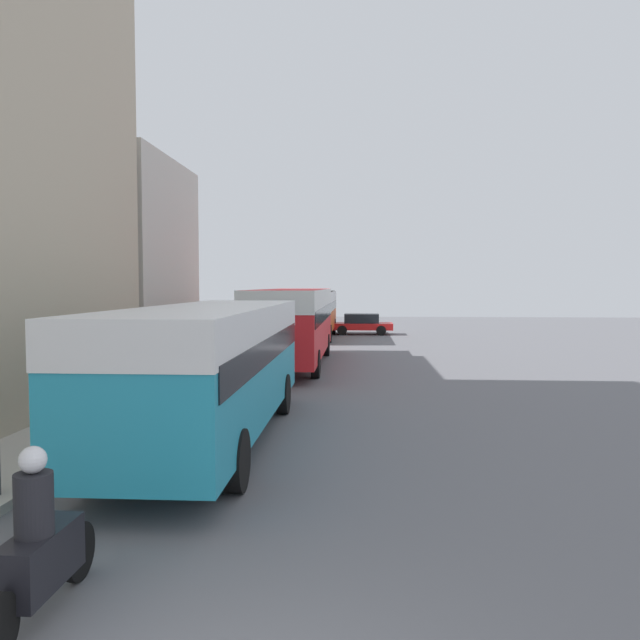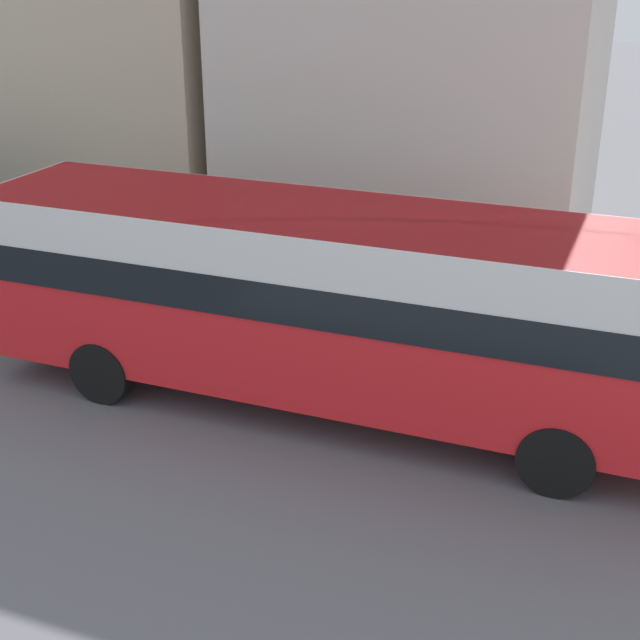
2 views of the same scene
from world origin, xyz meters
The scene contains 7 objects.
building_far_terrace centered at (-8.92, 20.13, 4.06)m, with size 5.45×7.26×8.12m.
bus_lead centered at (-2.01, 8.60, 1.84)m, with size 2.51×9.70×2.82m.
bus_following centered at (-1.66, 21.06, 2.00)m, with size 2.59×11.11×3.07m.
bus_third_in_line centered at (-1.83, 34.21, 1.87)m, with size 2.51×9.75×2.86m.
motorcycle_behind_lead centered at (-2.06, 1.77, 0.68)m, with size 0.38×2.24×1.73m.
car_crossing centered at (1.14, 37.14, 0.72)m, with size 4.07×1.96×1.37m.
pedestrian_near_curb centered at (-4.55, 37.21, 0.96)m, with size 0.33×0.33×1.57m.
Camera 1 is at (1.02, -3.91, 3.25)m, focal length 35.00 mm.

